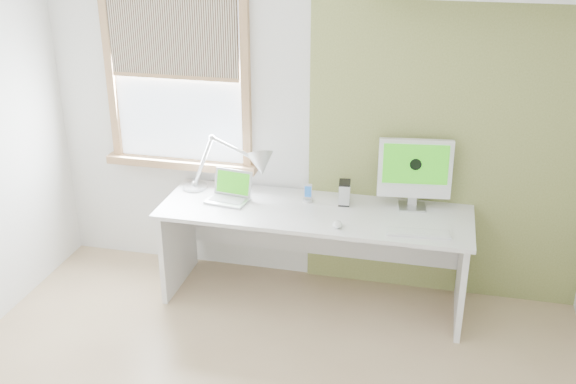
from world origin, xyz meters
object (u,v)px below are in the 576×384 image
(desk_lamp, at_px, (248,166))
(imac, at_px, (415,170))
(external_drive, at_px, (344,193))
(desk, at_px, (315,231))
(laptop, at_px, (230,193))

(desk_lamp, distance_m, imac, 1.20)
(desk_lamp, xyz_separation_m, external_drive, (0.71, 0.01, -0.15))
(desk, bearing_deg, imac, 13.51)
(external_drive, relative_size, imac, 0.32)
(desk_lamp, xyz_separation_m, imac, (1.19, 0.06, 0.05))
(external_drive, bearing_deg, desk, -150.25)
(imac, bearing_deg, laptop, -172.38)
(desk_lamp, distance_m, external_drive, 0.73)
(desk, xyz_separation_m, desk_lamp, (-0.53, 0.10, 0.42))
(laptop, xyz_separation_m, imac, (1.30, 0.17, 0.23))
(imac, bearing_deg, external_drive, -173.62)
(desk, distance_m, laptop, 0.68)
(imac, bearing_deg, desk, -166.49)
(external_drive, xyz_separation_m, imac, (0.48, 0.05, 0.20))
(desk, relative_size, laptop, 6.83)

